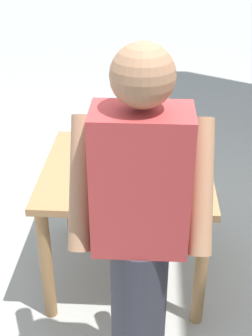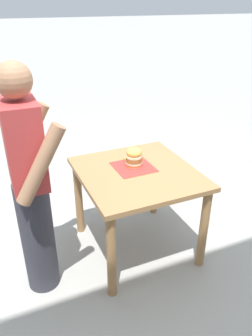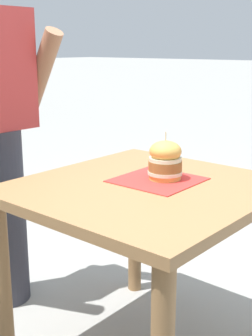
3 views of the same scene
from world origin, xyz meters
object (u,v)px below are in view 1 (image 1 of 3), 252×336
sandwich (109,153)px  diner_across_table (140,244)px  patio_table (127,187)px  pickle_spear (94,165)px

sandwich → diner_across_table: 0.88m
patio_table → diner_across_table: bearing=96.5°
patio_table → pickle_spear: pickle_spear is taller
patio_table → diner_across_table: 0.88m
sandwich → pickle_spear: sandwich is taller
pickle_spear → diner_across_table: (-0.28, 0.83, 0.10)m
diner_across_table → pickle_spear: bearing=-71.3°
patio_table → diner_across_table: (-0.10, 0.84, 0.25)m
patio_table → pickle_spear: 0.24m
patio_table → diner_across_table: size_ratio=0.56×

